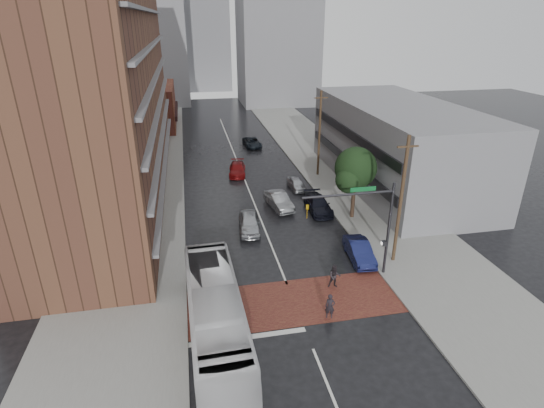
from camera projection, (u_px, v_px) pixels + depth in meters
ground at (296, 306)px, 27.80m from camera, size 160.00×160.00×0.00m
crosswalk at (294, 302)px, 28.24m from camera, size 14.00×5.00×0.02m
sidewalk_west at (143, 184)px, 48.15m from camera, size 9.00×90.00×0.15m
sidewalk_east at (336, 171)px, 52.28m from camera, size 9.00×90.00×0.15m
apartment_block at (99, 56)px, 41.20m from camera, size 10.00×44.00×28.00m
storefront_west at (151, 106)px, 72.72m from camera, size 8.00×16.00×7.00m
building_east at (397, 145)px, 46.91m from camera, size 11.00×26.00×9.00m
distant_tower_west at (141, 25)px, 88.88m from camera, size 18.00×16.00×32.00m
distant_tower_east at (278, 15)px, 87.73m from camera, size 16.00×14.00×36.00m
distant_tower_center at (205, 41)px, 108.27m from camera, size 12.00×10.00×24.00m
street_tree at (356, 170)px, 38.23m from camera, size 4.20×4.10×6.90m
signal_mast at (371, 218)px, 29.19m from camera, size 6.50×0.30×7.20m
utility_pole_near at (401, 201)px, 30.91m from camera, size 1.60×0.26×10.00m
utility_pole_far at (319, 134)px, 48.86m from camera, size 1.60×0.26×10.00m
transit_bus at (216, 315)px, 24.30m from camera, size 3.26×12.59×3.49m
pedestrian_a at (330, 306)px, 26.44m from camera, size 0.70×0.56×1.68m
pedestrian_b at (335, 276)px, 29.45m from camera, size 0.95×0.80×1.76m
car_travel_a at (249, 223)px, 37.43m from camera, size 2.30×4.71×1.55m
car_travel_b at (279, 201)px, 41.90m from camera, size 2.41×4.91×1.55m
car_travel_c at (237, 169)px, 50.96m from camera, size 2.56×4.93×1.37m
suv_travel at (252, 142)px, 62.05m from camera, size 2.48×4.89×1.33m
car_parked_near at (359, 251)px, 32.94m from camera, size 1.93×4.60×1.48m
car_parked_mid at (318, 205)px, 41.21m from camera, size 2.07×4.98×1.44m
car_parked_far at (296, 184)px, 46.64m from camera, size 1.71×3.69×1.23m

